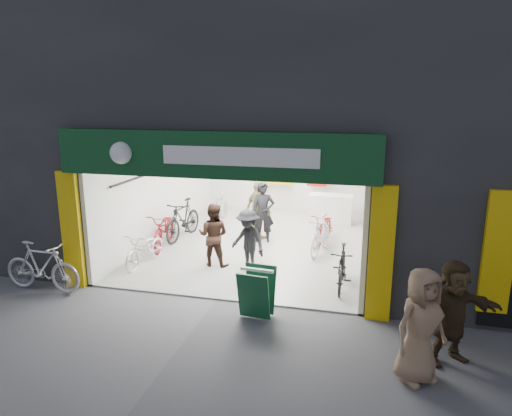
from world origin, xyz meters
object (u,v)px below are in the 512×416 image
at_px(sandwich_board, 257,291).
at_px(bike_right_front, 342,268).
at_px(bike_left_front, 146,249).
at_px(parked_bike, 42,267).
at_px(pedestrian_near, 420,326).

bearing_deg(sandwich_board, bike_right_front, 54.80).
bearing_deg(bike_left_front, bike_right_front, 2.65).
bearing_deg(bike_right_front, bike_left_front, 177.63).
height_order(parked_bike, sandwich_board, parked_bike).
relative_size(parked_bike, sandwich_board, 1.97).
xyz_separation_m(bike_right_front, parked_bike, (-6.28, -1.70, 0.08)).
bearing_deg(pedestrian_near, parked_bike, 132.20).
xyz_separation_m(bike_left_front, parked_bike, (-1.43, -1.98, 0.13)).
bearing_deg(pedestrian_near, bike_right_front, 75.39).
relative_size(parked_bike, pedestrian_near, 1.06).
xyz_separation_m(bike_left_front, bike_right_front, (4.86, -0.28, 0.05)).
distance_m(parked_bike, sandwich_board, 4.79).
xyz_separation_m(bike_left_front, pedestrian_near, (6.16, -3.41, 0.45)).
bearing_deg(parked_bike, sandwich_board, -88.65).
bearing_deg(bike_left_front, pedestrian_near, -23.05).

